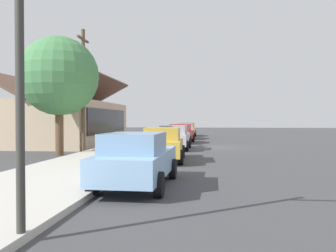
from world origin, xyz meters
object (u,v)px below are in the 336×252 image
car_coral (185,131)px  car_olive (188,129)px  fire_hydrant_red (139,148)px  car_mustard (163,144)px  traffic_light_main (84,21)px  car_silver (174,137)px  car_cherry (181,133)px  utility_pole_wooden (83,88)px  car_skyblue (137,159)px  shade_tree (59,76)px

car_coral → car_olive: (6.27, 0.07, 0.00)m
car_olive → fire_hydrant_red: 23.72m
car_mustard → car_coral: size_ratio=0.97×
traffic_light_main → car_mustard: bearing=0.7°
car_silver → car_coral: bearing=0.5°
car_cherry → car_olive: (12.69, 0.12, 0.00)m
traffic_light_main → utility_pole_wooden: utility_pole_wooden is taller
utility_pole_wooden → car_skyblue: bearing=-152.9°
car_skyblue → fire_hydrant_red: 8.18m
traffic_light_main → fire_hydrant_red: traffic_light_main is taller
car_silver → shade_tree: bearing=126.8°
car_olive → shade_tree: size_ratio=0.75×
car_coral → car_olive: 6.27m
car_skyblue → car_silver: (12.79, 0.08, 0.00)m
car_mustard → car_silver: bearing=-1.6°
car_skyblue → shade_tree: size_ratio=0.71×
utility_pole_wooden → car_coral: bearing=-20.3°
car_silver → traffic_light_main: traffic_light_main is taller
car_skyblue → fire_hydrant_red: size_ratio=6.54×
car_skyblue → car_coral: 25.44m
car_olive → traffic_light_main: bearing=177.9°
shade_tree → car_cherry: bearing=-29.2°
car_skyblue → traffic_light_main: 5.49m
shade_tree → utility_pole_wooden: utility_pole_wooden is taller
car_olive → shade_tree: 24.28m
car_cherry → fire_hydrant_red: 11.09m
fire_hydrant_red → car_silver: bearing=-16.9°
car_olive → car_skyblue: bearing=177.8°
car_skyblue → car_cherry: same height
car_mustard → car_olive: bearing=-1.8°
car_silver → shade_tree: shade_tree is taller
car_mustard → car_olive: (25.40, 0.20, 0.00)m
car_mustard → traffic_light_main: bearing=178.4°
car_olive → fire_hydrant_red: bearing=174.2°
shade_tree → fire_hydrant_red: 5.92m
shade_tree → utility_pole_wooden: size_ratio=0.87×
car_mustard → car_silver: same height
shade_tree → car_coral: bearing=-19.1°
car_coral → car_mustard: bearing=178.2°
car_silver → utility_pole_wooden: size_ratio=0.59×
car_coral → traffic_light_main: traffic_light_main is taller
car_cherry → car_skyblue: bearing=-176.6°
car_silver → fire_hydrant_red: size_ratio=6.18×
shade_tree → fire_hydrant_red: shade_tree is taller
car_skyblue → car_silver: 12.79m
car_silver → shade_tree: (-4.38, 5.94, 3.52)m
fire_hydrant_red → car_coral: bearing=-4.6°
car_cherry → shade_tree: 12.66m
shade_tree → car_olive: bearing=-14.0°
car_mustard → utility_pole_wooden: utility_pole_wooden is taller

